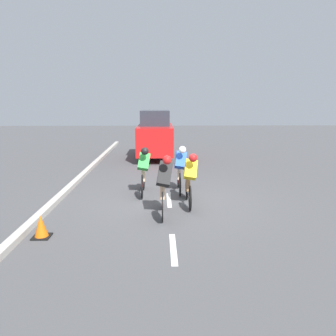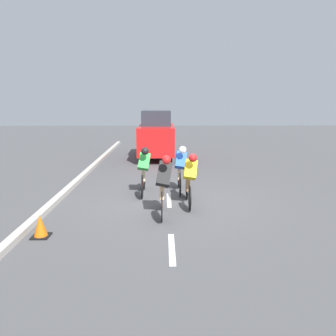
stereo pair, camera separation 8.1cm
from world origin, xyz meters
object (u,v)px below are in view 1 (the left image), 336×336
support_car (155,135)px  traffic_cone (41,227)px  cyclist_blue (180,168)px  cyclist_green (144,169)px  cyclist_yellow (190,178)px  cyclist_black (164,184)px

support_car → traffic_cone: size_ratio=7.81×
cyclist_blue → traffic_cone: (3.12, 3.43, -0.54)m
cyclist_green → support_car: support_car is taller
support_car → cyclist_blue: bearing=97.8°
cyclist_green → cyclist_yellow: 1.73m
cyclist_blue → support_car: 6.43m
cyclist_green → traffic_cone: bearing=58.3°
cyclist_green → cyclist_black: cyclist_black is taller
cyclist_green → cyclist_yellow: (-1.31, 1.14, -0.00)m
cyclist_yellow → cyclist_blue: bearing=-82.0°
cyclist_black → support_car: bearing=-87.7°
cyclist_yellow → traffic_cone: size_ratio=3.51×
support_car → traffic_cone: (2.25, 9.79, -0.94)m
cyclist_yellow → support_car: 7.78m
cyclist_black → cyclist_green: bearing=-72.9°
cyclist_black → support_car: support_car is taller
cyclist_green → support_car: size_ratio=0.45×
cyclist_green → cyclist_blue: size_ratio=1.00×
cyclist_black → support_car: 8.51m
cyclist_blue → traffic_cone: bearing=47.8°
cyclist_black → cyclist_yellow: bearing=-132.0°
support_car → traffic_cone: support_car is taller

